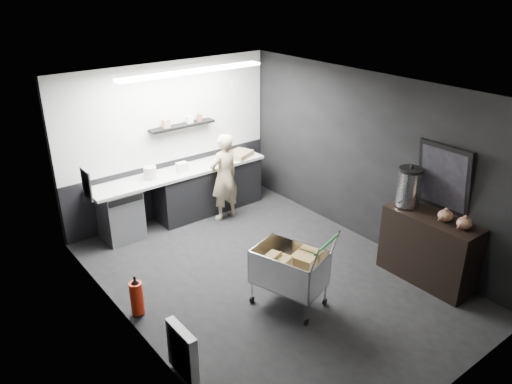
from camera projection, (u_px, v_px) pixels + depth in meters
floor at (269, 278)px, 7.17m from camera, size 5.50×5.50×0.00m
ceiling at (272, 91)px, 6.07m from camera, size 5.50×5.50×0.00m
wall_back at (169, 141)px, 8.60m from camera, size 5.50×0.00×5.50m
wall_front at (458, 288)px, 4.64m from camera, size 5.50×0.00×5.50m
wall_left at (131, 238)px, 5.50m from camera, size 0.00×5.50×5.50m
wall_right at (370, 160)px, 7.74m from camera, size 0.00×5.50×5.50m
kitchen_wall_panel at (168, 113)px, 8.38m from camera, size 3.95×0.02×1.70m
dado_panel at (173, 187)px, 8.93m from camera, size 3.95×0.02×1.00m
floating_shelf at (182, 126)px, 8.51m from camera, size 1.20×0.22×0.04m
wall_clock at (235, 84)px, 9.04m from camera, size 0.20×0.03×0.20m
poster at (86, 184)px, 6.36m from camera, size 0.02×0.30×0.40m
poster_red_band at (86, 179)px, 6.34m from camera, size 0.02×0.22×0.10m
radiator at (182, 352)px, 5.29m from camera, size 0.10×0.50×0.60m
ceiling_strip at (193, 71)px, 7.41m from camera, size 2.40×0.20×0.04m
prep_counter at (189, 192)px, 8.80m from camera, size 3.20×0.61×0.90m
person at (224, 177)px, 8.61m from camera, size 0.60×0.42×1.56m
shopping_cart at (289, 271)px, 6.42m from camera, size 0.86×1.14×1.08m
sideboard at (428, 240)px, 6.93m from camera, size 0.57×1.32×1.98m
fire_extinguisher at (137, 297)px, 6.31m from camera, size 0.17×0.17×0.55m
cardboard_box at (240, 154)px, 9.18m from camera, size 0.55×0.49×0.09m
pink_tub at (150, 173)px, 8.19m from camera, size 0.21×0.21×0.21m
white_container at (182, 167)px, 8.48m from camera, size 0.18×0.14×0.16m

